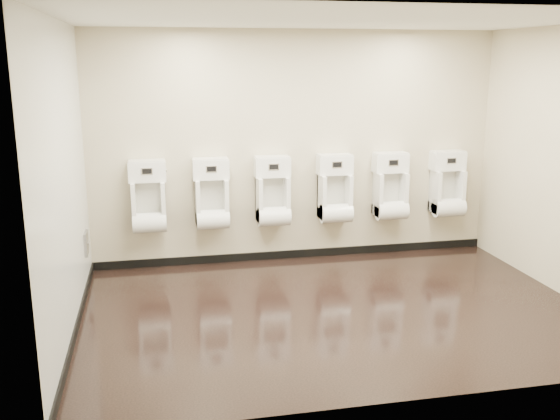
# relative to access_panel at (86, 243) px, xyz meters

# --- Properties ---
(ground) EXTENTS (5.00, 3.50, 0.00)m
(ground) POSITION_rel_access_panel_xyz_m (2.48, -1.20, -0.50)
(ground) COLOR black
(ground) RESTS_ON ground
(ceiling) EXTENTS (5.00, 3.50, 0.00)m
(ceiling) POSITION_rel_access_panel_xyz_m (2.48, -1.20, 2.30)
(ceiling) COLOR silver
(back_wall) EXTENTS (5.00, 0.02, 2.80)m
(back_wall) POSITION_rel_access_panel_xyz_m (2.48, 0.55, 0.90)
(back_wall) COLOR #C2B796
(back_wall) RESTS_ON ground
(front_wall) EXTENTS (5.00, 0.02, 2.80)m
(front_wall) POSITION_rel_access_panel_xyz_m (2.48, -2.95, 0.90)
(front_wall) COLOR #C2B796
(front_wall) RESTS_ON ground
(left_wall) EXTENTS (0.02, 3.50, 2.80)m
(left_wall) POSITION_rel_access_panel_xyz_m (-0.02, -1.20, 0.90)
(left_wall) COLOR #C2B796
(left_wall) RESTS_ON ground
(tile_overlay_left) EXTENTS (0.01, 3.50, 2.80)m
(tile_overlay_left) POSITION_rel_access_panel_xyz_m (-0.01, -1.20, 0.90)
(tile_overlay_left) COLOR white
(tile_overlay_left) RESTS_ON ground
(skirting_back) EXTENTS (5.00, 0.02, 0.10)m
(skirting_back) POSITION_rel_access_panel_xyz_m (2.48, 0.54, -0.45)
(skirting_back) COLOR black
(skirting_back) RESTS_ON ground
(skirting_left) EXTENTS (0.02, 3.50, 0.10)m
(skirting_left) POSITION_rel_access_panel_xyz_m (-0.01, -1.20, -0.45)
(skirting_left) COLOR black
(skirting_left) RESTS_ON ground
(access_panel) EXTENTS (0.04, 0.25, 0.25)m
(access_panel) POSITION_rel_access_panel_xyz_m (0.00, 0.00, 0.00)
(access_panel) COLOR #9E9EA3
(access_panel) RESTS_ON left_wall
(urinal_0) EXTENTS (0.44, 0.33, 0.82)m
(urinal_0) POSITION_rel_access_panel_xyz_m (0.68, 0.40, 0.34)
(urinal_0) COLOR white
(urinal_0) RESTS_ON back_wall
(urinal_1) EXTENTS (0.44, 0.33, 0.82)m
(urinal_1) POSITION_rel_access_panel_xyz_m (1.42, 0.40, 0.34)
(urinal_1) COLOR white
(urinal_1) RESTS_ON back_wall
(urinal_2) EXTENTS (0.44, 0.33, 0.82)m
(urinal_2) POSITION_rel_access_panel_xyz_m (2.16, 0.40, 0.34)
(urinal_2) COLOR white
(urinal_2) RESTS_ON back_wall
(urinal_3) EXTENTS (0.44, 0.33, 0.82)m
(urinal_3) POSITION_rel_access_panel_xyz_m (2.94, 0.40, 0.34)
(urinal_3) COLOR white
(urinal_3) RESTS_ON back_wall
(urinal_4) EXTENTS (0.44, 0.33, 0.82)m
(urinal_4) POSITION_rel_access_panel_xyz_m (3.66, 0.40, 0.34)
(urinal_4) COLOR white
(urinal_4) RESTS_ON back_wall
(urinal_5) EXTENTS (0.44, 0.33, 0.82)m
(urinal_5) POSITION_rel_access_panel_xyz_m (4.43, 0.40, 0.34)
(urinal_5) COLOR white
(urinal_5) RESTS_ON back_wall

